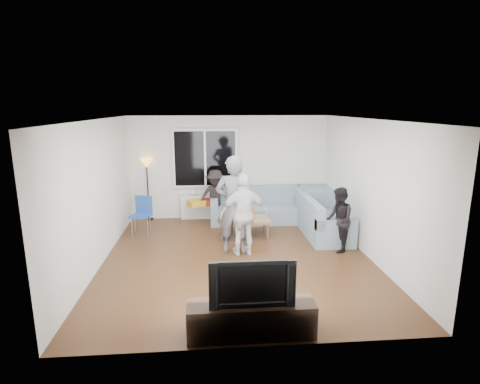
{
  "coord_description": "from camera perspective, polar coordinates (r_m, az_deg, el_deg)",
  "views": [
    {
      "loc": [
        -0.51,
        -6.74,
        2.84
      ],
      "look_at": [
        0.1,
        0.6,
        1.15
      ],
      "focal_mm": 28.3,
      "sensor_mm": 36.0,
      "label": 1
    }
  ],
  "objects": [
    {
      "name": "sofa_back_section",
      "position": [
        9.4,
        2.54,
        -1.98
      ],
      "size": [
        2.3,
        0.85,
        0.85
      ],
      "primitive_type": null,
      "color": "gray",
      "rests_on": "floor"
    },
    {
      "name": "pitcher",
      "position": [
        8.22,
        0.4,
        -3.73
      ],
      "size": [
        0.17,
        0.17,
        0.17
      ],
      "primitive_type": "cylinder",
      "color": "maroon",
      "rests_on": "coffee_table"
    },
    {
      "name": "coffee_table",
      "position": [
        8.41,
        0.58,
        -5.39
      ],
      "size": [
        1.14,
        0.67,
        0.4
      ],
      "primitive_type": "cube",
      "rotation": [
        0.0,
        0.0,
        0.06
      ],
      "color": "#9B704B",
      "rests_on": "floor"
    },
    {
      "name": "ceiling",
      "position": [
        6.77,
        -0.43,
        11.06
      ],
      "size": [
        5.0,
        5.5,
        0.04
      ],
      "primitive_type": "cube",
      "color": "white",
      "rests_on": "ground"
    },
    {
      "name": "bottle_c",
      "position": [
        8.51,
        1.06,
        -3.06
      ],
      "size": [
        0.07,
        0.07,
        0.19
      ],
      "primitive_type": "cylinder",
      "color": "#311D0B",
      "rests_on": "coffee_table"
    },
    {
      "name": "tv_console",
      "position": [
        5.01,
        1.7,
        -18.6
      ],
      "size": [
        1.6,
        0.4,
        0.44
      ],
      "primitive_type": "cube",
      "color": "#35231A",
      "rests_on": "floor"
    },
    {
      "name": "window_frame",
      "position": [
        9.52,
        -5.28,
        5.07
      ],
      "size": [
        1.62,
        0.06,
        1.47
      ],
      "primitive_type": "cube",
      "color": "white",
      "rests_on": "wall_back"
    },
    {
      "name": "player_left",
      "position": [
        7.3,
        -0.96,
        -1.98
      ],
      "size": [
        0.78,
        0.58,
        1.93
      ],
      "primitive_type": "imported",
      "rotation": [
        0.0,
        0.0,
        2.96
      ],
      "color": "#535358",
      "rests_on": "floor"
    },
    {
      "name": "bottle_d",
      "position": [
        8.25,
        1.93,
        -3.26
      ],
      "size": [
        0.07,
        0.07,
        0.28
      ],
      "primitive_type": "cylinder",
      "color": "orange",
      "rests_on": "coffee_table"
    },
    {
      "name": "potted_plant",
      "position": [
        9.59,
        -1.93,
        0.61
      ],
      "size": [
        0.23,
        0.21,
        0.36
      ],
      "primitive_type": "imported",
      "rotation": [
        0.0,
        0.0,
        -0.31
      ],
      "color": "#2C6829",
      "rests_on": "radiator"
    },
    {
      "name": "radiator",
      "position": [
        9.73,
        -5.13,
        -2.22
      ],
      "size": [
        1.3,
        0.12,
        0.62
      ],
      "primitive_type": "cube",
      "color": "silver",
      "rests_on": "floor"
    },
    {
      "name": "player_right",
      "position": [
        7.24,
        0.6,
        -3.42
      ],
      "size": [
        0.98,
        0.51,
        1.61
      ],
      "primitive_type": "imported",
      "rotation": [
        0.0,
        0.0,
        3.27
      ],
      "color": "silver",
      "rests_on": "floor"
    },
    {
      "name": "spectator_back",
      "position": [
        9.3,
        -3.73,
        -0.67
      ],
      "size": [
        0.94,
        0.67,
        1.32
      ],
      "primitive_type": "imported",
      "rotation": [
        0.0,
        0.0,
        0.22
      ],
      "color": "black",
      "rests_on": "floor"
    },
    {
      "name": "sofa_corner",
      "position": [
        9.71,
        11.53,
        -1.75
      ],
      "size": [
        0.85,
        0.85,
        0.85
      ],
      "primitive_type": "cube",
      "color": "gray",
      "rests_on": "floor"
    },
    {
      "name": "window_glass",
      "position": [
        9.48,
        -5.28,
        5.04
      ],
      "size": [
        1.5,
        0.02,
        1.35
      ],
      "primitive_type": "cube",
      "color": "black",
      "rests_on": "window_frame"
    },
    {
      "name": "television",
      "position": [
        4.76,
        1.74,
        -13.23
      ],
      "size": [
        1.05,
        0.14,
        0.61
      ],
      "primitive_type": "imported",
      "color": "black",
      "rests_on": "tv_console"
    },
    {
      "name": "vase",
      "position": [
        9.61,
        -6.98,
        -0.06
      ],
      "size": [
        0.19,
        0.19,
        0.16
      ],
      "primitive_type": "imported",
      "rotation": [
        0.0,
        0.0,
        -0.31
      ],
      "color": "silver",
      "rests_on": "radiator"
    },
    {
      "name": "sofa_right_section",
      "position": [
        8.7,
        12.37,
        -3.5
      ],
      "size": [
        2.0,
        0.85,
        0.85
      ],
      "primitive_type": null,
      "rotation": [
        0.0,
        0.0,
        1.57
      ],
      "color": "gray",
      "rests_on": "floor"
    },
    {
      "name": "floor_lamp",
      "position": [
        9.77,
        -13.71,
        0.37
      ],
      "size": [
        0.32,
        0.32,
        1.56
      ],
      "primitive_type": null,
      "color": "#F8AB2F",
      "rests_on": "floor"
    },
    {
      "name": "wall_right",
      "position": [
        7.55,
        19.03,
        0.44
      ],
      "size": [
        0.04,
        5.5,
        2.6
      ],
      "primitive_type": "cube",
      "color": "silver",
      "rests_on": "ground"
    },
    {
      "name": "wall_front",
      "position": [
        4.29,
        2.45,
        -8.1
      ],
      "size": [
        5.0,
        0.04,
        2.6
      ],
      "primitive_type": "cube",
      "color": "silver",
      "rests_on": "ground"
    },
    {
      "name": "bottle_a",
      "position": [
        8.36,
        -1.17,
        -3.35
      ],
      "size": [
        0.07,
        0.07,
        0.2
      ],
      "primitive_type": "cylinder",
      "color": "#CC450C",
      "rests_on": "coffee_table"
    },
    {
      "name": "wall_back",
      "position": [
        9.65,
        -1.67,
        3.72
      ],
      "size": [
        5.0,
        0.04,
        2.6
      ],
      "primitive_type": "cube",
      "color": "silver",
      "rests_on": "ground"
    },
    {
      "name": "cushion_yellow",
      "position": [
        9.29,
        -6.62,
        -1.69
      ],
      "size": [
        0.48,
        0.46,
        0.14
      ],
      "primitive_type": "cube",
      "rotation": [
        0.0,
        0.0,
        0.47
      ],
      "color": "gold",
      "rests_on": "sofa_back_section"
    },
    {
      "name": "side_chair",
      "position": [
        8.73,
        -14.75,
        -3.54
      ],
      "size": [
        0.5,
        0.5,
        0.86
      ],
      "primitive_type": null,
      "rotation": [
        0.0,
        0.0,
        -0.31
      ],
      "color": "#234B99",
      "rests_on": "floor"
    },
    {
      "name": "floor",
      "position": [
        7.34,
        -0.39,
        -10.01
      ],
      "size": [
        5.0,
        5.5,
        0.04
      ],
      "primitive_type": "cube",
      "color": "#56351C",
      "rests_on": "ground"
    },
    {
      "name": "spectator_right",
      "position": [
        7.71,
        14.67,
        -4.07
      ],
      "size": [
        0.56,
        0.68,
        1.29
      ],
      "primitive_type": "imported",
      "rotation": [
        0.0,
        0.0,
        -1.7
      ],
      "color": "black",
      "rests_on": "floor"
    },
    {
      "name": "wall_left",
      "position": [
        7.2,
        -20.84,
        -0.29
      ],
      "size": [
        0.04,
        5.5,
        2.6
      ],
      "primitive_type": "cube",
      "color": "silver",
      "rests_on": "ground"
    },
    {
      "name": "window_mullion",
      "position": [
        9.47,
        -5.28,
        5.03
      ],
      "size": [
        0.05,
        0.03,
        1.35
      ],
      "primitive_type": "cube",
      "color": "white",
      "rests_on": "window_frame"
    },
    {
      "name": "cushion_red",
      "position": [
        9.37,
        -4.62,
        -1.53
      ],
      "size": [
        0.44,
        0.4,
        0.13
      ],
      "primitive_type": "cube",
      "rotation": [
        0.0,
        0.0,
        -0.33
      ],
      "color": "maroon",
      "rests_on": "sofa_back_section"
    }
  ]
}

